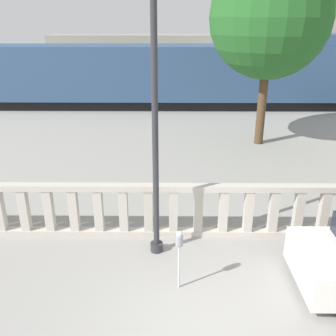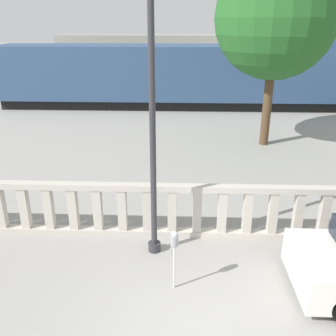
# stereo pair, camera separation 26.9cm
# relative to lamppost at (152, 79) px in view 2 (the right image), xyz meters

# --- Properties ---
(ground_plane) EXTENTS (160.00, 160.00, 0.00)m
(ground_plane) POSITION_rel_lamppost_xyz_m (0.96, -2.35, -3.79)
(ground_plane) COLOR gray
(balustrade) EXTENTS (17.42, 0.24, 1.32)m
(balustrade) POSITION_rel_lamppost_xyz_m (0.96, 0.66, -3.13)
(balustrade) COLOR #BCB5A8
(balustrade) RESTS_ON ground
(lamppost) EXTENTS (0.36, 0.36, 6.49)m
(lamppost) POSITION_rel_lamppost_xyz_m (0.00, 0.00, 0.00)
(lamppost) COLOR #2D2D33
(lamppost) RESTS_ON ground
(parking_meter) EXTENTS (0.14, 0.14, 1.25)m
(parking_meter) POSITION_rel_lamppost_xyz_m (0.47, -1.23, -2.81)
(parking_meter) COLOR silver
(parking_meter) RESTS_ON ground
(train_near) EXTENTS (20.01, 3.11, 4.07)m
(train_near) POSITION_rel_lamppost_xyz_m (0.22, 14.83, -1.95)
(train_near) COLOR black
(train_near) RESTS_ON ground
(train_far) EXTENTS (19.49, 3.13, 4.26)m
(train_far) POSITION_rel_lamppost_xyz_m (0.54, 24.43, -1.86)
(train_far) COLOR black
(train_far) RESTS_ON ground
(tree_left) EXTENTS (4.53, 4.53, 7.15)m
(tree_left) POSITION_rel_lamppost_xyz_m (3.96, 7.85, 1.09)
(tree_left) COLOR #4C3823
(tree_left) RESTS_ON ground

